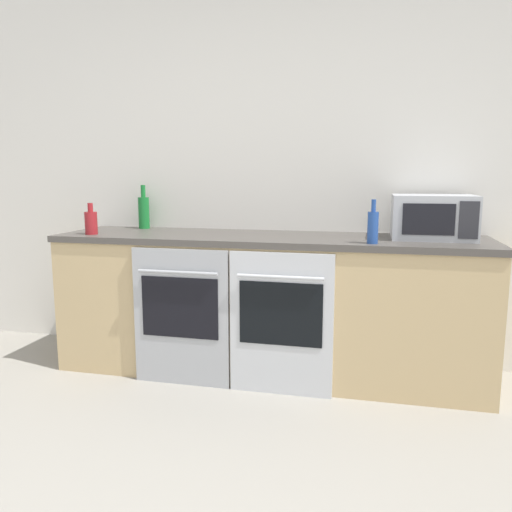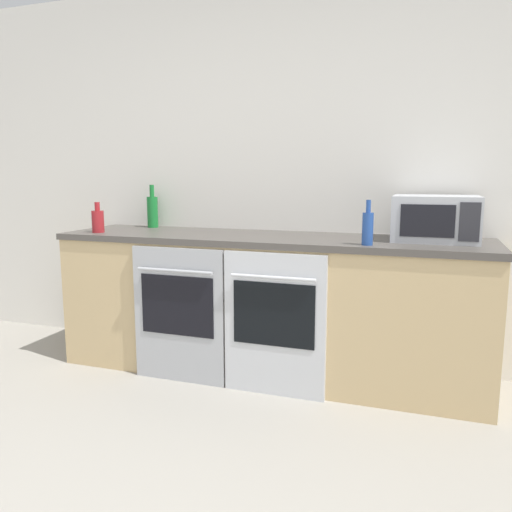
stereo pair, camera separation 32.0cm
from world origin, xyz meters
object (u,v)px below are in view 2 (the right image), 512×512
at_px(bottle_red, 98,221).
at_px(oven_right, 274,324).
at_px(oven_left, 178,314).
at_px(bottle_green, 153,211).
at_px(bottle_blue, 368,227).
at_px(microwave, 435,218).

bearing_deg(bottle_red, oven_right, -6.73).
xyz_separation_m(oven_left, bottle_green, (-0.50, 0.57, 0.59)).
xyz_separation_m(oven_left, bottle_red, (-0.67, 0.15, 0.55)).
bearing_deg(bottle_green, bottle_blue, -16.02).
relative_size(bottle_green, bottle_blue, 1.26).
bearing_deg(oven_right, bottle_red, 173.27).
bearing_deg(oven_right, oven_left, 180.00).
bearing_deg(oven_right, bottle_green, 152.93).
height_order(oven_right, bottle_green, bottle_green).
distance_m(oven_right, bottle_blue, 0.77).
xyz_separation_m(microwave, bottle_green, (-1.97, 0.15, -0.01)).
distance_m(bottle_green, bottle_blue, 1.69).
bearing_deg(oven_left, oven_right, 0.00).
height_order(oven_left, bottle_blue, bottle_blue).
height_order(microwave, bottle_red, microwave).
bearing_deg(oven_right, bottle_blue, 11.96).
relative_size(bottle_green, bottle_red, 1.53).
bearing_deg(oven_left, bottle_green, 131.04).
bearing_deg(bottle_blue, oven_right, -168.04).
relative_size(oven_right, bottle_red, 4.15).
distance_m(oven_left, bottle_green, 0.96).
xyz_separation_m(oven_left, oven_right, (0.62, 0.00, 0.00)).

